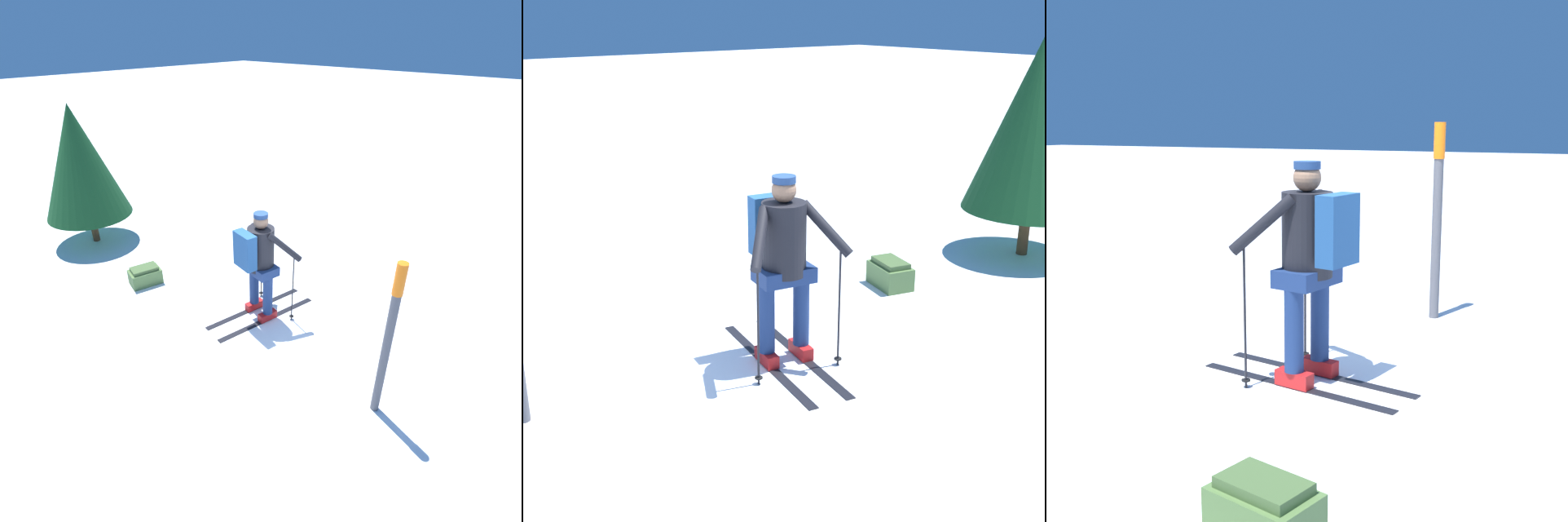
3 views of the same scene
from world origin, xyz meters
TOP-DOWN VIEW (x-y plane):
  - ground_plane at (0.00, 0.00)m, footprint 80.00×80.00m
  - skier at (-0.27, -0.70)m, footprint 1.83×0.97m
  - dropped_backpack at (0.41, -2.80)m, footprint 0.60×0.46m
  - pine_tree at (0.16, -5.01)m, footprint 1.66×1.66m

SIDE VIEW (x-z plane):
  - ground_plane at x=0.00m, z-range 0.00..0.00m
  - dropped_backpack at x=0.41m, z-range -0.01..0.31m
  - skier at x=-0.27m, z-range 0.15..1.88m
  - pine_tree at x=0.16m, z-range 0.30..3.08m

